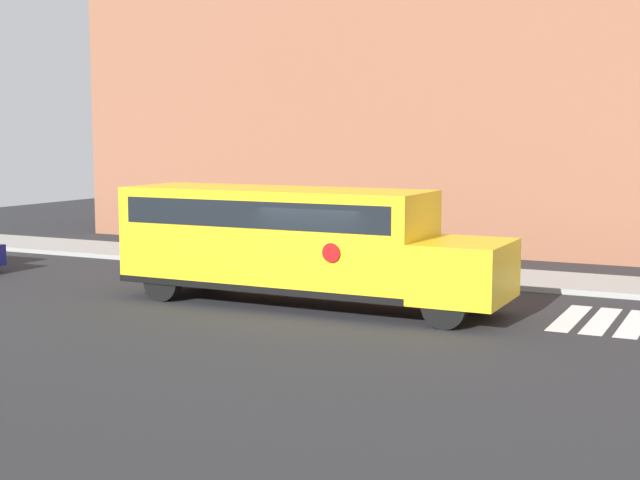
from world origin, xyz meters
TOP-DOWN VIEW (x-y plane):
  - ground_plane at (0.00, 0.00)m, footprint 60.00×60.00m
  - sidewalk_strip at (0.00, 6.50)m, footprint 44.00×3.00m
  - building_backdrop at (0.00, 13.00)m, footprint 32.00×4.00m
  - school_bus at (-1.06, 0.71)m, footprint 9.70×2.57m

SIDE VIEW (x-z plane):
  - ground_plane at x=0.00m, z-range 0.00..0.00m
  - sidewalk_strip at x=0.00m, z-range 0.00..0.15m
  - school_bus at x=-1.06m, z-range 0.21..3.07m
  - building_backdrop at x=0.00m, z-range 0.00..12.61m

